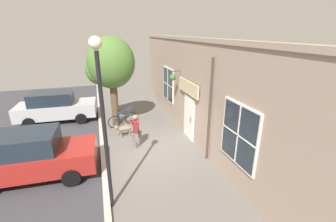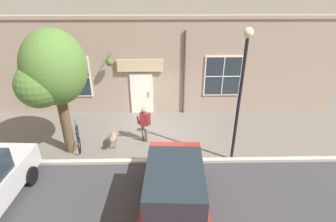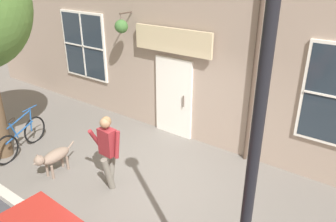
# 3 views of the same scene
# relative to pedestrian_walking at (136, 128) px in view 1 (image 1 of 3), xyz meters

# --- Properties ---
(ground_plane) EXTENTS (90.00, 90.00, 0.00)m
(ground_plane) POSITION_rel_pedestrian_walking_xyz_m (-0.49, 0.51, -0.94)
(ground_plane) COLOR #66605B
(storefront_facade) EXTENTS (0.95, 18.00, 4.77)m
(storefront_facade) POSITION_rel_pedestrian_walking_xyz_m (-2.83, 0.48, 1.45)
(storefront_facade) COLOR gray
(storefront_facade) RESTS_ON ground_plane
(pedestrian_walking) EXTENTS (0.54, 0.56, 1.59)m
(pedestrian_walking) POSITION_rel_pedestrian_walking_xyz_m (0.00, 0.00, 0.00)
(pedestrian_walking) COLOR #6B665B
(pedestrian_walking) RESTS_ON ground_plane
(dog_on_leash) EXTENTS (1.11, 0.34, 0.67)m
(dog_on_leash) POSITION_rel_pedestrian_walking_xyz_m (0.43, -1.27, -0.50)
(dog_on_leash) COLOR #7F6B5B
(dog_on_leash) RESTS_ON ground_plane
(street_tree_by_curb) EXTENTS (2.56, 2.27, 4.82)m
(street_tree_by_curb) POSITION_rel_pedestrian_walking_xyz_m (0.77, -3.04, 2.41)
(street_tree_by_curb) COLOR brown
(street_tree_by_curb) RESTS_ON ground_plane
(leaning_bicycle) EXTENTS (1.67, 0.57, 1.00)m
(leaning_bicycle) POSITION_rel_pedestrian_walking_xyz_m (0.29, -2.73, -0.56)
(leaning_bicycle) COLOR black
(leaning_bicycle) RESTS_ON ground_plane
(parked_car_nearest_curb) EXTENTS (4.37, 2.09, 1.75)m
(parked_car_nearest_curb) POSITION_rel_pedestrian_walking_xyz_m (3.90, -4.61, -0.06)
(parked_car_nearest_curb) COLOR #B7B7BC
(parked_car_nearest_curb) RESTS_ON ground_plane
(parked_car_mid_block) EXTENTS (4.37, 2.09, 1.75)m
(parked_car_mid_block) POSITION_rel_pedestrian_walking_xyz_m (3.95, 1.10, -0.06)
(parked_car_mid_block) COLOR maroon
(parked_car_mid_block) RESTS_ON ground_plane
(street_lamp) EXTENTS (0.32, 0.32, 4.93)m
(street_lamp) POSITION_rel_pedestrian_walking_xyz_m (1.36, 3.41, 2.27)
(street_lamp) COLOR black
(street_lamp) RESTS_ON ground_plane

